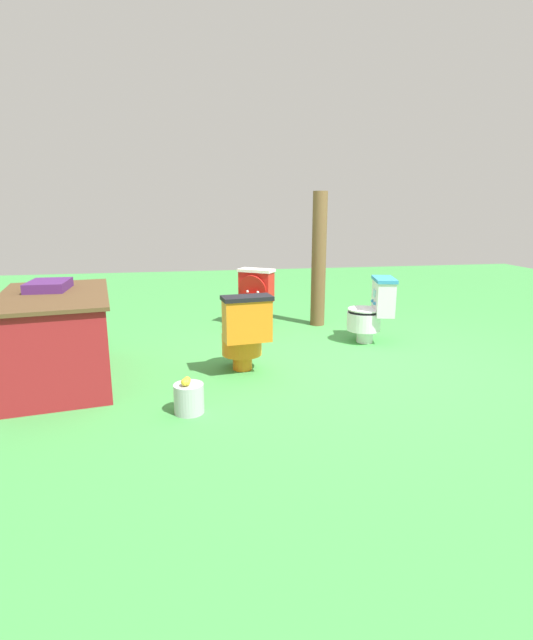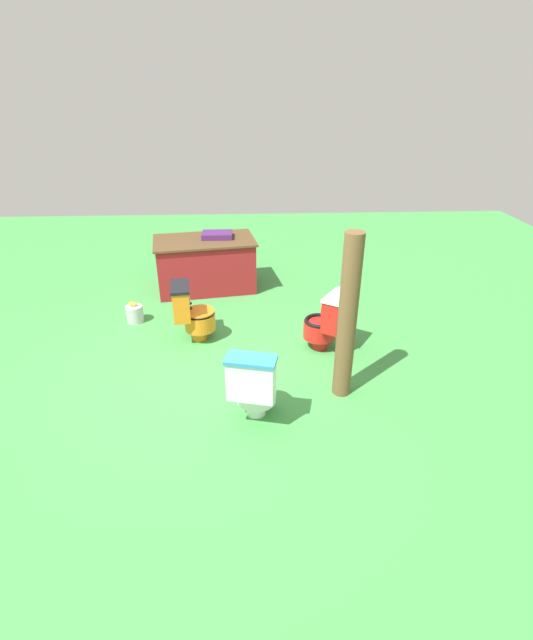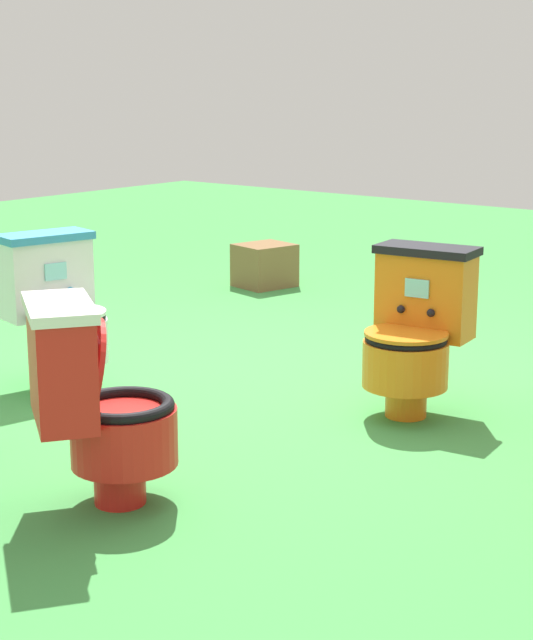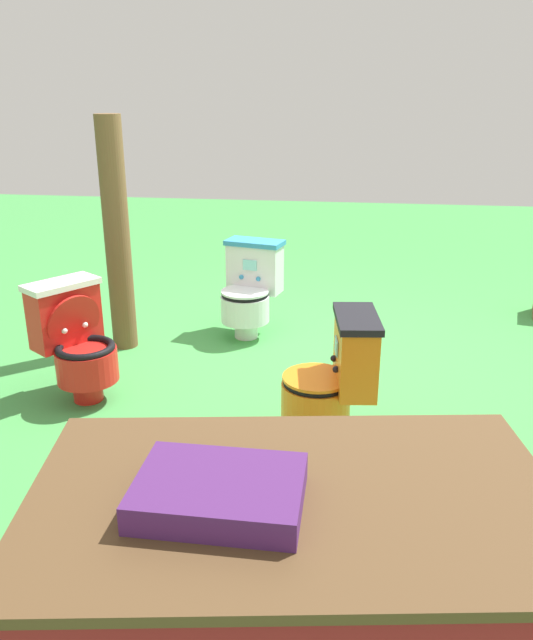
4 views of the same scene
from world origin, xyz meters
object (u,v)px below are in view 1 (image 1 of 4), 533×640
(lemon_bucket, at_px, (189,398))
(toilet_orange, at_px, (244,333))
(toilet_red, at_px, (253,298))
(vendor_table, at_px, (58,337))
(wooden_post, at_px, (319,260))
(toilet_white, at_px, (373,310))

(lemon_bucket, bearing_deg, toilet_orange, -32.65)
(toilet_orange, height_order, toilet_red, same)
(vendor_table, xyz_separation_m, wooden_post, (1.53, -2.75, 0.44))
(toilet_red, height_order, vendor_table, vendor_table)
(toilet_orange, xyz_separation_m, toilet_red, (1.57, -0.31, 0.00))
(wooden_post, height_order, lemon_bucket, wooden_post)
(toilet_white, height_order, vendor_table, vendor_table)
(toilet_white, bearing_deg, toilet_red, 67.74)
(vendor_table, xyz_separation_m, lemon_bucket, (-0.87, -1.08, -0.28))
(toilet_orange, xyz_separation_m, wooden_post, (1.59, -1.15, 0.46))
(toilet_white, height_order, toilet_red, same)
(lemon_bucket, bearing_deg, vendor_table, 51.16)
(toilet_orange, height_order, wooden_post, wooden_post)
(toilet_white, bearing_deg, toilet_orange, 128.32)
(toilet_red, bearing_deg, wooden_post, -144.12)
(vendor_table, bearing_deg, toilet_orange, -92.06)
(toilet_white, bearing_deg, lemon_bucket, 140.06)
(toilet_white, relative_size, vendor_table, 0.46)
(toilet_red, distance_m, vendor_table, 2.44)
(vendor_table, bearing_deg, wooden_post, -60.88)
(toilet_orange, bearing_deg, wooden_post, 46.86)
(toilet_red, height_order, wooden_post, wooden_post)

